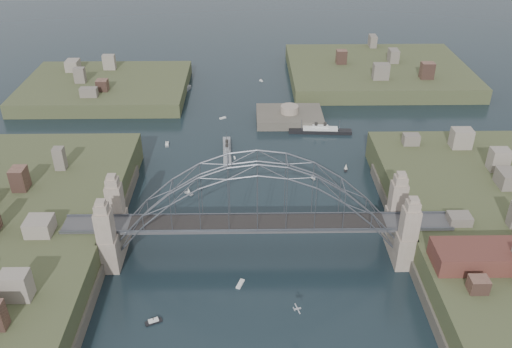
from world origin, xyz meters
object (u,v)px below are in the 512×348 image
(naval_cruiser_far, at_px, (180,93))
(ocean_liner, at_px, (320,131))
(fort_island, at_px, (289,122))
(naval_cruiser_near, at_px, (227,151))
(wharf_shed, at_px, (485,256))
(bridge, at_px, (257,208))

(naval_cruiser_far, xyz_separation_m, ocean_liner, (48.67, -32.35, -0.08))
(fort_island, xyz_separation_m, naval_cruiser_near, (-20.27, -22.62, 1.15))
(naval_cruiser_near, bearing_deg, ocean_liner, 24.17)
(wharf_shed, xyz_separation_m, naval_cruiser_far, (-71.35, 107.00, -9.15))
(bridge, bearing_deg, fort_island, 80.27)
(wharf_shed, bearing_deg, naval_cruiser_far, 123.70)
(fort_island, height_order, naval_cruiser_far, fort_island)
(bridge, height_order, fort_island, bridge)
(fort_island, xyz_separation_m, ocean_liner, (9.32, -9.34, 1.11))
(wharf_shed, distance_m, naval_cruiser_far, 128.94)
(fort_island, bearing_deg, naval_cruiser_far, 149.69)
(fort_island, xyz_separation_m, naval_cruiser_far, (-39.35, 23.00, 1.19))
(wharf_shed, relative_size, ocean_liner, 0.99)
(naval_cruiser_near, xyz_separation_m, naval_cruiser_far, (-19.08, 45.62, 0.04))
(fort_island, bearing_deg, wharf_shed, -69.15)
(bridge, relative_size, naval_cruiser_far, 5.26)
(naval_cruiser_near, xyz_separation_m, ocean_liner, (29.59, 13.28, -0.04))
(ocean_liner, bearing_deg, wharf_shed, -73.10)
(wharf_shed, bearing_deg, fort_island, 110.85)
(bridge, xyz_separation_m, fort_island, (12.00, 70.00, -12.66))
(bridge, height_order, ocean_liner, bridge)
(fort_island, xyz_separation_m, wharf_shed, (32.00, -84.00, 10.34))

